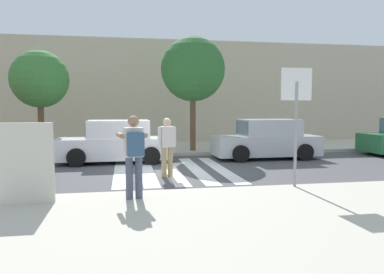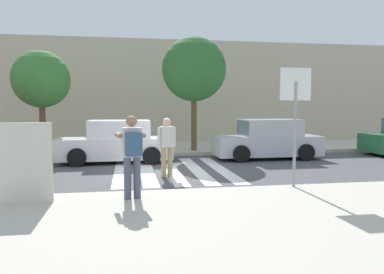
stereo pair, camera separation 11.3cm
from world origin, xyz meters
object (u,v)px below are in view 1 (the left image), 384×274
at_px(stop_sign, 296,100).
at_px(parked_car_white, 116,143).
at_px(photographer_with_backpack, 134,150).
at_px(street_tree_west, 40,80).
at_px(street_tree_center, 193,70).
at_px(pedestrian_crossing, 167,144).
at_px(parked_car_silver, 266,140).
at_px(advertising_board, 25,163).

relative_size(stop_sign, parked_car_white, 0.69).
bearing_deg(photographer_with_backpack, street_tree_west, 113.00).
xyz_separation_m(stop_sign, street_tree_center, (-1.07, 7.71, 1.44)).
relative_size(stop_sign, pedestrian_crossing, 1.63).
distance_m(photographer_with_backpack, pedestrian_crossing, 3.20).
height_order(parked_car_silver, street_tree_west, street_tree_west).
relative_size(parked_car_white, advertising_board, 2.56).
relative_size(photographer_with_backpack, street_tree_center, 0.35).
bearing_deg(stop_sign, photographer_with_backpack, -171.51).
bearing_deg(photographer_with_backpack, street_tree_center, 71.65).
bearing_deg(street_tree_west, parked_car_silver, -12.74).
bearing_deg(street_tree_center, stop_sign, -82.12).
relative_size(pedestrian_crossing, parked_car_white, 0.42).
xyz_separation_m(pedestrian_crossing, advertising_board, (-3.15, -3.03, -0.03)).
bearing_deg(stop_sign, pedestrian_crossing, 138.61).
relative_size(pedestrian_crossing, advertising_board, 1.08).
relative_size(parked_car_white, street_tree_west, 0.98).
bearing_deg(stop_sign, parked_car_white, 127.19).
distance_m(street_tree_west, street_tree_center, 6.27).
relative_size(parked_car_silver, advertising_board, 2.56).
distance_m(street_tree_west, advertising_board, 8.66).
bearing_deg(advertising_board, street_tree_west, 99.52).
relative_size(pedestrian_crossing, street_tree_center, 0.35).
xyz_separation_m(parked_car_white, street_tree_west, (-3.00, 2.00, 2.41)).
distance_m(stop_sign, advertising_board, 6.10).
height_order(photographer_with_backpack, parked_car_silver, photographer_with_backpack).
distance_m(parked_car_white, parked_car_silver, 5.83).
bearing_deg(stop_sign, parked_car_silver, 75.13).
bearing_deg(parked_car_white, street_tree_center, 31.87).
bearing_deg(parked_car_silver, parked_car_white, 180.00).
bearing_deg(pedestrian_crossing, photographer_with_backpack, -108.68).
distance_m(parked_car_silver, street_tree_center, 4.39).
xyz_separation_m(pedestrian_crossing, street_tree_west, (-4.53, 5.23, 2.16)).
height_order(stop_sign, pedestrian_crossing, stop_sign).
relative_size(street_tree_center, advertising_board, 3.06).
distance_m(photographer_with_backpack, parked_car_white, 6.30).
xyz_separation_m(street_tree_west, street_tree_center, (6.25, 0.02, 0.51)).
distance_m(parked_car_white, street_tree_west, 4.34).
height_order(parked_car_white, street_tree_west, street_tree_west).
bearing_deg(pedestrian_crossing, parked_car_silver, 36.91).
height_order(photographer_with_backpack, parked_car_white, photographer_with_backpack).
bearing_deg(street_tree_center, photographer_with_backpack, -108.35).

